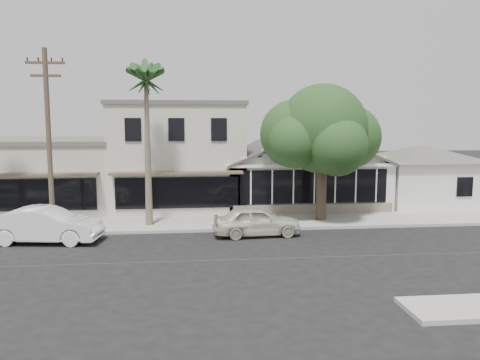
{
  "coord_description": "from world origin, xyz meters",
  "views": [
    {
      "loc": [
        -2.16,
        -18.2,
        5.49
      ],
      "look_at": [
        0.35,
        6.0,
        2.5
      ],
      "focal_mm": 35.0,
      "sensor_mm": 36.0,
      "label": 1
    }
  ],
  "objects": [
    {
      "name": "ground",
      "position": [
        0.0,
        0.0,
        0.0
      ],
      "size": [
        140.0,
        140.0,
        0.0
      ],
      "primitive_type": "plane",
      "color": "black",
      "rests_on": "ground"
    },
    {
      "name": "sidewalk_north",
      "position": [
        -8.0,
        6.75,
        0.07
      ],
      "size": [
        90.0,
        3.5,
        0.15
      ],
      "primitive_type": "cube",
      "color": "#9E9991",
      "rests_on": "ground"
    },
    {
      "name": "corner_shop",
      "position": [
        5.0,
        12.47,
        2.62
      ],
      "size": [
        10.4,
        8.6,
        5.1
      ],
      "color": "silver",
      "rests_on": "ground"
    },
    {
      "name": "side_cottage",
      "position": [
        13.2,
        11.5,
        1.5
      ],
      "size": [
        6.0,
        6.0,
        3.0
      ],
      "primitive_type": "cube",
      "color": "silver",
      "rests_on": "ground"
    },
    {
      "name": "row_building_near",
      "position": [
        -3.0,
        13.5,
        3.25
      ],
      "size": [
        8.0,
        10.0,
        6.5
      ],
      "primitive_type": "cube",
      "color": "beige",
      "rests_on": "ground"
    },
    {
      "name": "row_building_midnear",
      "position": [
        -12.0,
        13.5,
        2.1
      ],
      "size": [
        10.0,
        10.0,
        4.2
      ],
      "primitive_type": "cube",
      "color": "beige",
      "rests_on": "ground"
    },
    {
      "name": "utility_pole",
      "position": [
        -9.0,
        5.2,
        4.79
      ],
      "size": [
        1.8,
        0.24,
        9.0
      ],
      "color": "brown",
      "rests_on": "ground"
    },
    {
      "name": "car_0",
      "position": [
        0.95,
        3.95,
        0.72
      ],
      "size": [
        4.34,
        1.97,
        1.45
      ],
      "primitive_type": "imported",
      "rotation": [
        0.0,
        0.0,
        1.63
      ],
      "color": "beige",
      "rests_on": "ground"
    },
    {
      "name": "car_1",
      "position": [
        -8.87,
        3.63,
        0.82
      ],
      "size": [
        5.18,
        2.34,
        1.65
      ],
      "primitive_type": "imported",
      "rotation": [
        0.0,
        0.0,
        1.45
      ],
      "color": "white",
      "rests_on": "ground"
    },
    {
      "name": "shade_tree",
      "position": [
        4.87,
        6.91,
        4.99
      ],
      "size": [
        6.84,
        6.18,
        7.58
      ],
      "rotation": [
        0.0,
        0.0,
        -0.04
      ],
      "color": "#4F3E2F",
      "rests_on": "ground"
    },
    {
      "name": "palm_east",
      "position": [
        -4.42,
        6.32,
        7.68
      ],
      "size": [
        2.62,
        2.62,
        8.92
      ],
      "color": "#726651",
      "rests_on": "ground"
    }
  ]
}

